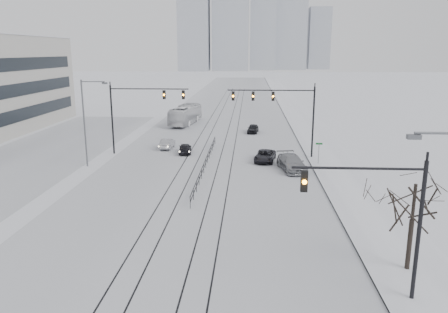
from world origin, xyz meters
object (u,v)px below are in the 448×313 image
sedan_sb_inner (185,148)px  traffic_mast_near (385,211)px  sedan_nb_front (265,156)px  sedan_nb_right (292,163)px  sedan_nb_far (253,129)px  box_truck (186,115)px  bare_tree (415,193)px  sedan_sb_outer (167,144)px

sedan_sb_inner → traffic_mast_near: bearing=108.4°
traffic_mast_near → sedan_sb_inner: (-13.90, 30.49, -3.95)m
sedan_nb_front → sedan_nb_right: 4.38m
sedan_nb_far → box_truck: size_ratio=0.33×
sedan_nb_front → sedan_nb_right: size_ratio=0.82×
bare_tree → sedan_nb_right: size_ratio=1.15×
sedan_sb_inner → sedan_nb_far: (8.08, 13.91, 0.02)m
sedan_sb_outer → box_truck: bearing=-86.1°
sedan_nb_far → box_truck: 13.25m
sedan_sb_inner → sedan_nb_right: size_ratio=0.67×
sedan_nb_far → sedan_nb_right: bearing=-72.9°
sedan_nb_far → sedan_sb_outer: bearing=-126.4°
sedan_sb_outer → sedan_nb_far: 15.59m
bare_tree → sedan_nb_front: size_ratio=1.39×
bare_tree → sedan_nb_far: 42.39m
sedan_sb_outer → sedan_nb_far: size_ratio=1.01×
bare_tree → sedan_nb_right: (-4.43, 20.63, -3.72)m
sedan_nb_far → box_truck: (-11.08, 7.21, 0.92)m
sedan_nb_right → sedan_sb_outer: bearing=135.8°
box_truck → traffic_mast_near: bearing=116.5°
sedan_sb_outer → box_truck: size_ratio=0.34×
box_truck → sedan_nb_right: bearing=126.4°
sedan_sb_inner → box_truck: (-3.00, 21.12, 0.93)m
sedan_sb_outer → sedan_nb_front: bearing=156.5°
traffic_mast_near → sedan_nb_front: 27.85m
bare_tree → box_truck: (-19.31, 48.61, -2.95)m
sedan_sb_outer → box_truck: 18.61m
sedan_sb_inner → sedan_nb_right: sedan_nb_right is taller
sedan_nb_front → sedan_nb_far: bearing=103.5°
sedan_nb_far → sedan_sb_inner: bearing=-113.4°
sedan_nb_front → box_truck: size_ratio=0.40×
sedan_sb_inner → sedan_nb_front: bearing=154.3°
traffic_mast_near → sedan_nb_far: traffic_mast_near is taller
sedan_sb_inner → sedan_nb_far: sedan_nb_far is taller
sedan_nb_right → box_truck: size_ratio=0.48×
sedan_nb_front → bare_tree: bearing=-64.5°
traffic_mast_near → sedan_nb_far: bearing=97.5°
traffic_mast_near → sedan_nb_front: bearing=99.6°
traffic_mast_near → sedan_sb_outer: bearing=116.5°
traffic_mast_near → sedan_nb_right: 24.02m
bare_tree → sedan_nb_front: bare_tree is taller
sedan_nb_right → sedan_nb_far: size_ratio=1.45×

